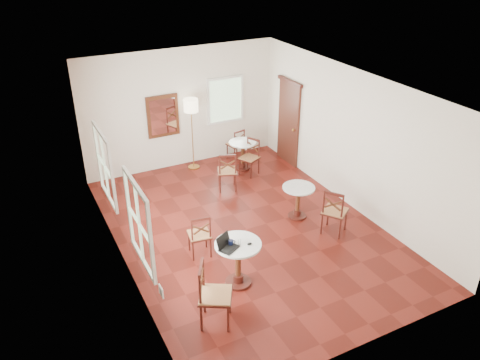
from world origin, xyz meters
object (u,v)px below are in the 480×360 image
(cafe_table_back, at_px, (243,152))
(mouse, at_px, (250,244))
(cafe_table_mid, at_px, (298,198))
(chair_back_a, at_px, (236,144))
(power_adapter, at_px, (228,295))
(chair_near_b, at_px, (214,295))
(laptop, at_px, (227,245))
(water_glass, at_px, (240,242))
(chair_mid_a, at_px, (227,171))
(chair_mid_b, at_px, (335,211))
(navy_mug, at_px, (231,243))
(chair_back_b, at_px, (250,157))
(cafe_table_near, at_px, (238,259))
(floor_lamp, at_px, (191,110))
(chair_near_a, at_px, (200,235))

(cafe_table_back, relative_size, mouse, 8.16)
(cafe_table_back, bearing_deg, cafe_table_mid, -90.71)
(chair_back_a, bearing_deg, power_adapter, 50.53)
(chair_near_b, xyz_separation_m, laptop, (0.52, 0.62, 0.35))
(mouse, bearing_deg, water_glass, 128.63)
(chair_mid_a, distance_m, chair_mid_b, 2.83)
(chair_back_a, xyz_separation_m, laptop, (-2.47, -4.56, 0.47))
(navy_mug, bearing_deg, cafe_table_back, 60.30)
(cafe_table_back, relative_size, chair_mid_b, 0.73)
(chair_mid_b, xyz_separation_m, chair_back_b, (-0.26, 3.08, -0.04))
(laptop, bearing_deg, chair_mid_a, 35.35)
(chair_back_a, bearing_deg, cafe_table_near, 52.38)
(chair_back_b, xyz_separation_m, mouse, (-2.00, -3.72, 0.40))
(cafe_table_near, relative_size, mouse, 9.35)
(cafe_table_near, bearing_deg, laptop, -173.27)
(chair_back_a, distance_m, chair_back_b, 0.94)
(cafe_table_mid, distance_m, mouse, 2.48)
(cafe_table_near, height_order, floor_lamp, floor_lamp)
(power_adapter, bearing_deg, chair_back_b, 57.32)
(cafe_table_back, bearing_deg, power_adapter, -120.22)
(chair_near_b, height_order, floor_lamp, floor_lamp)
(chair_mid_b, distance_m, chair_back_a, 4.01)
(power_adapter, bearing_deg, chair_mid_b, 15.27)
(power_adapter, bearing_deg, chair_mid_a, 64.35)
(chair_back_b, bearing_deg, chair_near_a, -70.35)
(cafe_table_mid, xyz_separation_m, cafe_table_back, (0.03, 2.60, 0.01))
(floor_lamp, height_order, mouse, floor_lamp)
(cafe_table_mid, bearing_deg, chair_near_b, -144.71)
(mouse, distance_m, navy_mug, 0.31)
(chair_mid_a, height_order, power_adapter, chair_mid_a)
(chair_near_a, distance_m, chair_back_a, 4.28)
(chair_near_b, xyz_separation_m, power_adapter, (0.45, 0.44, -0.52))
(cafe_table_near, height_order, chair_back_b, chair_back_b)
(cafe_table_near, bearing_deg, chair_back_b, 59.18)
(chair_mid_a, height_order, chair_back_a, chair_mid_a)
(cafe_table_back, xyz_separation_m, chair_near_b, (-2.88, -4.61, 0.09))
(cafe_table_near, height_order, chair_mid_a, chair_mid_a)
(laptop, xyz_separation_m, mouse, (0.38, -0.09, -0.04))
(cafe_table_mid, relative_size, chair_back_b, 0.79)
(cafe_table_near, relative_size, laptop, 2.08)
(chair_back_a, xyz_separation_m, power_adapter, (-2.54, -4.75, -0.40))
(chair_near_a, xyz_separation_m, laptop, (0.04, -1.09, 0.45))
(chair_back_a, xyz_separation_m, water_glass, (-2.23, -4.57, 0.45))
(chair_mid_b, height_order, navy_mug, chair_mid_b)
(cafe_table_mid, xyz_separation_m, power_adapter, (-2.40, -1.58, -0.42))
(chair_mid_a, height_order, chair_mid_b, chair_mid_b)
(cafe_table_mid, distance_m, chair_back_b, 2.24)
(floor_lamp, distance_m, water_glass, 4.76)
(chair_back_b, relative_size, floor_lamp, 0.49)
(chair_back_b, bearing_deg, cafe_table_mid, -28.17)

